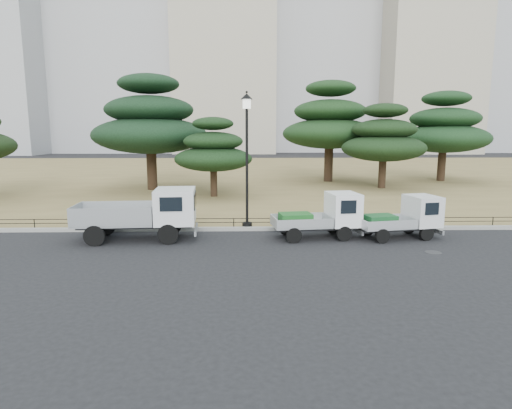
{
  "coord_description": "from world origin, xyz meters",
  "views": [
    {
      "loc": [
        -0.44,
        -16.37,
        4.35
      ],
      "look_at": [
        0.0,
        2.0,
        1.3
      ],
      "focal_mm": 30.0,
      "sensor_mm": 36.0,
      "label": 1
    }
  ],
  "objects_px": {
    "truck_kei_front": "(323,216)",
    "truck_kei_rear": "(404,217)",
    "street_lamp": "(247,138)",
    "tarp_pile": "(115,218)",
    "truck_large": "(144,212)"
  },
  "relations": [
    {
      "from": "truck_kei_front",
      "to": "tarp_pile",
      "type": "relative_size",
      "value": 2.08
    },
    {
      "from": "truck_large",
      "to": "truck_kei_front",
      "type": "height_order",
      "value": "truck_large"
    },
    {
      "from": "truck_kei_rear",
      "to": "tarp_pile",
      "type": "relative_size",
      "value": 1.99
    },
    {
      "from": "street_lamp",
      "to": "truck_large",
      "type": "bearing_deg",
      "value": -156.49
    },
    {
      "from": "truck_kei_front",
      "to": "street_lamp",
      "type": "relative_size",
      "value": 0.63
    },
    {
      "from": "truck_kei_rear",
      "to": "street_lamp",
      "type": "xyz_separation_m",
      "value": [
        -6.59,
        1.81,
        3.29
      ]
    },
    {
      "from": "truck_kei_rear",
      "to": "truck_kei_front",
      "type": "bearing_deg",
      "value": 167.48
    },
    {
      "from": "tarp_pile",
      "to": "truck_kei_rear",
      "type": "bearing_deg",
      "value": -7.95
    },
    {
      "from": "truck_kei_front",
      "to": "tarp_pile",
      "type": "bearing_deg",
      "value": 162.2
    },
    {
      "from": "truck_kei_front",
      "to": "truck_kei_rear",
      "type": "xyz_separation_m",
      "value": [
        3.42,
        -0.08,
        -0.06
      ]
    },
    {
      "from": "truck_large",
      "to": "street_lamp",
      "type": "distance_m",
      "value": 5.53
    },
    {
      "from": "truck_kei_front",
      "to": "street_lamp",
      "type": "bearing_deg",
      "value": 143.93
    },
    {
      "from": "truck_large",
      "to": "street_lamp",
      "type": "xyz_separation_m",
      "value": [
        4.26,
        1.85,
        3.0
      ]
    },
    {
      "from": "truck_large",
      "to": "street_lamp",
      "type": "bearing_deg",
      "value": 19.3
    },
    {
      "from": "street_lamp",
      "to": "tarp_pile",
      "type": "height_order",
      "value": "street_lamp"
    }
  ]
}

